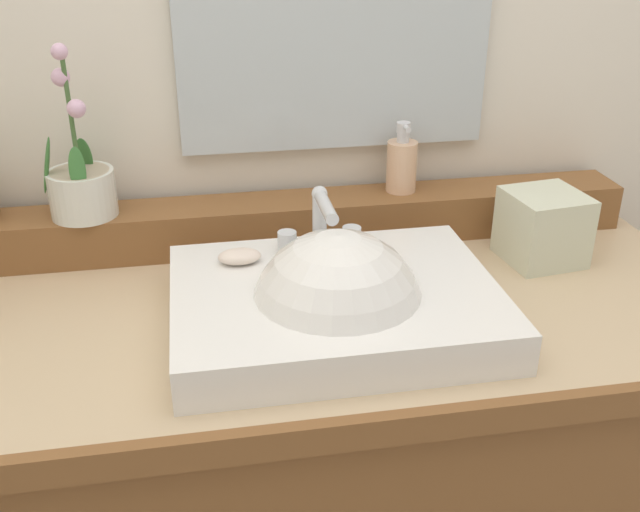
# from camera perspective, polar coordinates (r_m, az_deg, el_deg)

# --- Properties ---
(wall_back) EXTENTS (3.07, 0.20, 2.48)m
(wall_back) POSITION_cam_1_polar(r_m,az_deg,el_deg) (1.49, -3.52, 16.49)
(wall_back) COLOR silver
(wall_back) RESTS_ON ground
(vanity_cabinet) EXTENTS (1.39, 0.63, 0.89)m
(vanity_cabinet) POSITION_cam_1_polar(r_m,az_deg,el_deg) (1.48, -0.54, -18.59)
(vanity_cabinet) COLOR brown
(vanity_cabinet) RESTS_ON ground
(back_ledge) EXTENTS (1.31, 0.11, 0.09)m
(back_ledge) POSITION_cam_1_polar(r_m,az_deg,el_deg) (1.41, -2.30, 2.73)
(back_ledge) COLOR brown
(back_ledge) RESTS_ON vanity_cabinet
(sink_basin) EXTENTS (0.50, 0.38, 0.29)m
(sink_basin) POSITION_cam_1_polar(r_m,az_deg,el_deg) (1.14, 1.26, -4.22)
(sink_basin) COLOR white
(sink_basin) RESTS_ON vanity_cabinet
(soap_bar) EXTENTS (0.07, 0.04, 0.02)m
(soap_bar) POSITION_cam_1_polar(r_m,az_deg,el_deg) (1.20, -6.24, -0.03)
(soap_bar) COLOR silver
(soap_bar) RESTS_ON sink_basin
(potted_plant) EXTENTS (0.13, 0.12, 0.31)m
(potted_plant) POSITION_cam_1_polar(r_m,az_deg,el_deg) (1.37, -18.02, 5.33)
(potted_plant) COLOR silver
(potted_plant) RESTS_ON back_ledge
(soap_dispenser) EXTENTS (0.06, 0.06, 0.14)m
(soap_dispenser) POSITION_cam_1_polar(r_m,az_deg,el_deg) (1.43, 6.34, 7.09)
(soap_dispenser) COLOR #E3B38D
(soap_dispenser) RESTS_ON back_ledge
(tissue_box) EXTENTS (0.15, 0.15, 0.13)m
(tissue_box) POSITION_cam_1_polar(r_m,az_deg,el_deg) (1.39, 16.86, 2.16)
(tissue_box) COLOR beige
(tissue_box) RESTS_ON vanity_cabinet
(mirror) EXTENTS (0.58, 0.02, 0.51)m
(mirror) POSITION_cam_1_polar(r_m,az_deg,el_deg) (1.39, 1.21, 18.67)
(mirror) COLOR silver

